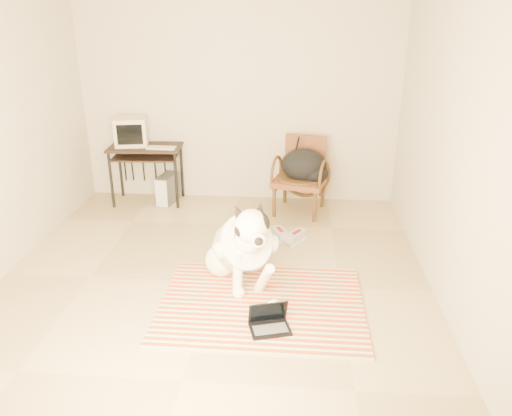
# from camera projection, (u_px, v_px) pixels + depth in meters

# --- Properties ---
(floor) EXTENTS (4.50, 4.50, 0.00)m
(floor) POSITION_uv_depth(u_px,v_px,m) (213.00, 282.00, 4.63)
(floor) COLOR tan
(floor) RESTS_ON ground
(wall_back) EXTENTS (4.50, 0.00, 4.50)m
(wall_back) POSITION_uv_depth(u_px,v_px,m) (238.00, 95.00, 6.20)
(wall_back) COLOR #C0B49D
(wall_back) RESTS_ON floor
(wall_front) EXTENTS (4.50, 0.00, 4.50)m
(wall_front) POSITION_uv_depth(u_px,v_px,m) (114.00, 278.00, 2.05)
(wall_front) COLOR #C0B49D
(wall_front) RESTS_ON floor
(wall_right) EXTENTS (0.00, 4.50, 4.50)m
(wall_right) POSITION_uv_depth(u_px,v_px,m) (455.00, 146.00, 3.97)
(wall_right) COLOR #C0B49D
(wall_right) RESTS_ON floor
(rug) EXTENTS (1.74, 1.33, 0.02)m
(rug) POSITION_uv_depth(u_px,v_px,m) (262.00, 304.00, 4.27)
(rug) COLOR red
(rug) RESTS_ON floor
(dog) EXTENTS (0.73, 1.12, 0.92)m
(dog) POSITION_uv_depth(u_px,v_px,m) (242.00, 247.00, 4.50)
(dog) COLOR white
(dog) RESTS_ON rug
(laptop) EXTENTS (0.36, 0.30, 0.22)m
(laptop) POSITION_uv_depth(u_px,v_px,m) (269.00, 322.00, 3.92)
(laptop) COLOR black
(laptop) RESTS_ON rug
(computer_desk) EXTENTS (0.92, 0.54, 0.75)m
(computer_desk) POSITION_uv_depth(u_px,v_px,m) (145.00, 155.00, 6.28)
(computer_desk) COLOR black
(computer_desk) RESTS_ON floor
(crt_monitor) EXTENTS (0.45, 0.44, 0.35)m
(crt_monitor) POSITION_uv_depth(u_px,v_px,m) (132.00, 131.00, 6.26)
(crt_monitor) COLOR beige
(crt_monitor) RESTS_ON computer_desk
(desk_keyboard) EXTENTS (0.35, 0.14, 0.02)m
(desk_keyboard) POSITION_uv_depth(u_px,v_px,m) (161.00, 148.00, 6.14)
(desk_keyboard) COLOR beige
(desk_keyboard) RESTS_ON computer_desk
(pc_tower) EXTENTS (0.23, 0.42, 0.37)m
(pc_tower) POSITION_uv_depth(u_px,v_px,m) (168.00, 189.00, 6.44)
(pc_tower) COLOR #48484A
(pc_tower) RESTS_ON floor
(rattan_chair) EXTENTS (0.72, 0.70, 0.91)m
(rattan_chair) POSITION_uv_depth(u_px,v_px,m) (301.00, 175.00, 6.10)
(rattan_chair) COLOR brown
(rattan_chair) RESTS_ON floor
(backpack) EXTENTS (0.56, 0.44, 0.39)m
(backpack) POSITION_uv_depth(u_px,v_px,m) (306.00, 166.00, 5.96)
(backpack) COLOR black
(backpack) RESTS_ON rattan_chair
(sneaker_left) EXTENTS (0.22, 0.31, 0.10)m
(sneaker_left) POSITION_uv_depth(u_px,v_px,m) (280.00, 235.00, 5.49)
(sneaker_left) COLOR white
(sneaker_left) RESTS_ON floor
(sneaker_right) EXTENTS (0.26, 0.32, 0.10)m
(sneaker_right) POSITION_uv_depth(u_px,v_px,m) (296.00, 237.00, 5.42)
(sneaker_right) COLOR white
(sneaker_right) RESTS_ON floor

